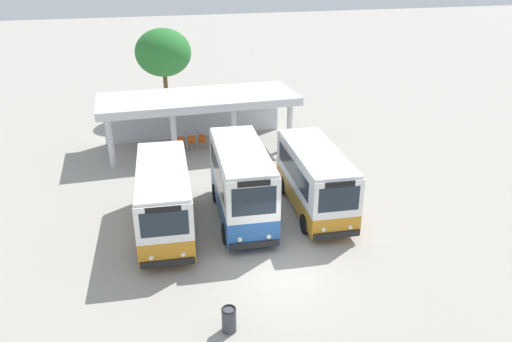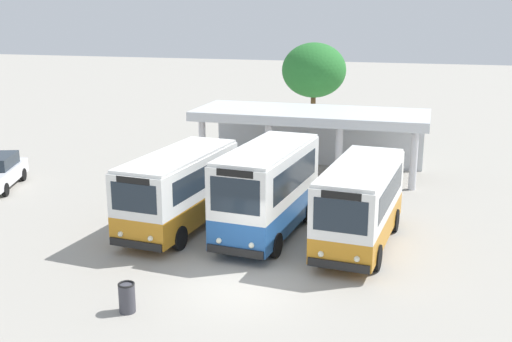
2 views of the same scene
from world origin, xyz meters
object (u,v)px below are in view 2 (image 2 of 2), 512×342
(city_bus_nearest_orange, at_px, (179,187))
(litter_bin_apron, at_px, (127,297))
(city_bus_middle_cream, at_px, (360,201))
(waiting_chair_second_from_end, at_px, (298,164))
(city_bus_second_in_row, at_px, (268,188))
(waiting_chair_end_by_column, at_px, (286,163))
(waiting_chair_middle_seat, at_px, (311,164))

(city_bus_nearest_orange, xyz_separation_m, litter_bin_apron, (1.30, -7.02, -1.26))
(city_bus_middle_cream, bearing_deg, waiting_chair_second_from_end, 114.55)
(city_bus_second_in_row, relative_size, waiting_chair_end_by_column, 7.76)
(city_bus_second_in_row, bearing_deg, litter_bin_apron, -107.33)
(city_bus_nearest_orange, height_order, waiting_chair_end_by_column, city_bus_nearest_orange)
(waiting_chair_end_by_column, xyz_separation_m, litter_bin_apron, (-0.71, -16.86, -0.07))
(city_bus_second_in_row, relative_size, waiting_chair_second_from_end, 7.76)
(city_bus_middle_cream, bearing_deg, waiting_chair_middle_seat, 111.10)
(city_bus_nearest_orange, relative_size, waiting_chair_end_by_column, 8.03)
(waiting_chair_second_from_end, bearing_deg, litter_bin_apron, -94.71)
(city_bus_nearest_orange, bearing_deg, city_bus_middle_cream, 0.82)
(city_bus_nearest_orange, distance_m, waiting_chair_middle_seat, 10.47)
(litter_bin_apron, bearing_deg, city_bus_middle_cream, 50.70)
(city_bus_second_in_row, distance_m, waiting_chair_end_by_column, 9.84)
(city_bus_nearest_orange, xyz_separation_m, city_bus_middle_cream, (7.13, 0.10, 0.01))
(city_bus_second_in_row, distance_m, waiting_chair_second_from_end, 9.72)
(city_bus_second_in_row, distance_m, city_bus_middle_cream, 3.57)
(city_bus_middle_cream, relative_size, litter_bin_apron, 7.55)
(waiting_chair_middle_seat, relative_size, litter_bin_apron, 0.96)
(city_bus_nearest_orange, xyz_separation_m, waiting_chair_second_from_end, (2.69, 9.82, -1.19))
(waiting_chair_second_from_end, bearing_deg, waiting_chair_middle_seat, 2.63)
(city_bus_middle_cream, bearing_deg, litter_bin_apron, -129.30)
(waiting_chair_end_by_column, relative_size, waiting_chair_second_from_end, 1.00)
(city_bus_middle_cream, height_order, waiting_chair_middle_seat, city_bus_middle_cream)
(city_bus_nearest_orange, height_order, waiting_chair_middle_seat, city_bus_nearest_orange)
(city_bus_second_in_row, bearing_deg, waiting_chair_second_from_end, 95.22)
(city_bus_nearest_orange, distance_m, litter_bin_apron, 7.25)
(waiting_chair_second_from_end, distance_m, litter_bin_apron, 16.89)
(waiting_chair_middle_seat, bearing_deg, waiting_chair_end_by_column, 180.00)
(city_bus_middle_cream, relative_size, waiting_chair_second_from_end, 7.90)
(city_bus_nearest_orange, bearing_deg, waiting_chair_middle_seat, 71.13)
(litter_bin_apron, bearing_deg, waiting_chair_middle_seat, 83.02)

